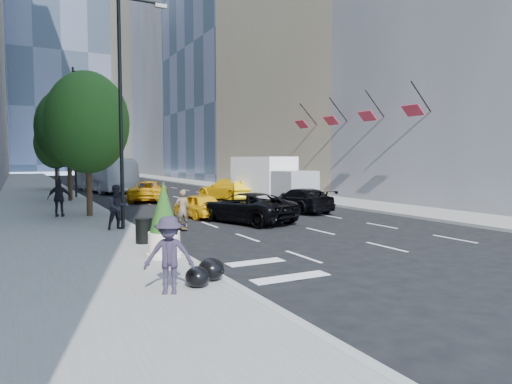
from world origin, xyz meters
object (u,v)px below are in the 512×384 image
black_sedan_mercedes (301,200)px  city_bus (104,175)px  skateboarder (183,211)px  planter_shrub (164,221)px  black_sedan_lincoln (246,207)px  trash_can (144,231)px  box_truck (271,180)px

black_sedan_mercedes → city_bus: (-7.40, 22.98, 0.92)m
skateboarder → black_sedan_mercedes: bearing=-154.6°
planter_shrub → black_sedan_lincoln: bearing=47.7°
city_bus → trash_can: city_bus is taller
black_sedan_lincoln → trash_can: (-5.99, -4.03, -0.17)m
black_sedan_lincoln → planter_shrub: 8.91m
black_sedan_mercedes → box_truck: box_truck is taller
black_sedan_mercedes → planter_shrub: 14.12m
box_truck → trash_can: 16.28m
city_bus → trash_can: size_ratio=13.87×
black_sedan_mercedes → trash_can: 12.62m
black_sedan_lincoln → black_sedan_mercedes: (4.81, 2.50, -0.03)m
city_bus → planter_shrub: city_bus is taller
box_truck → trash_can: bearing=-143.2°
black_sedan_mercedes → city_bus: size_ratio=0.42×
skateboarder → planter_shrub: bearing=69.6°
black_sedan_lincoln → box_truck: 9.29m
trash_can → box_truck: bearing=44.6°
city_bus → planter_shrub: size_ratio=5.10×
skateboarder → black_sedan_lincoln: skateboarder is taller
city_bus → trash_can: (-3.40, -29.52, -1.05)m
black_sedan_lincoln → skateboarder: bearing=-4.1°
black_sedan_lincoln → trash_can: black_sedan_lincoln is taller
city_bus → planter_shrub: bearing=-103.3°
trash_can → planter_shrub: size_ratio=0.37×
skateboarder → city_bus: (0.95, 26.42, 0.80)m
skateboarder → planter_shrub: size_ratio=0.72×
skateboarder → box_truck: (9.11, 8.31, 0.84)m
trash_can → planter_shrub: bearing=-90.0°
black_sedan_mercedes → city_bus: city_bus is taller
black_sedan_mercedes → box_truck: (0.76, 4.87, 0.96)m
box_truck → black_sedan_mercedes: bearing=-106.7°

